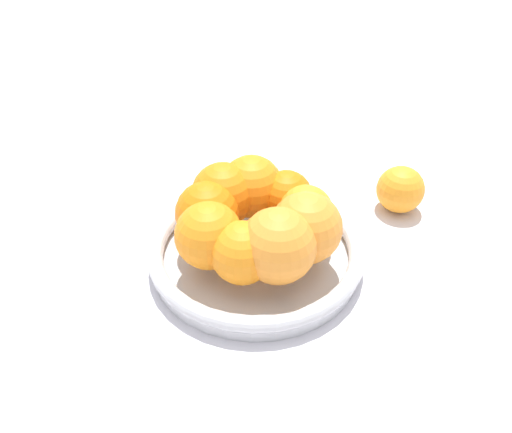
% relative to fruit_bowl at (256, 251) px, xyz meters
% --- Properties ---
extents(ground_plane, '(4.00, 4.00, 0.00)m').
position_rel_fruit_bowl_xyz_m(ground_plane, '(0.00, 0.00, -0.02)').
color(ground_plane, silver).
extents(fruit_bowl, '(0.26, 0.26, 0.03)m').
position_rel_fruit_bowl_xyz_m(fruit_bowl, '(0.00, 0.00, 0.00)').
color(fruit_bowl, silver).
rests_on(fruit_bowl, ground_plane).
extents(orange_pile, '(0.19, 0.19, 0.08)m').
position_rel_fruit_bowl_xyz_m(orange_pile, '(-0.00, -0.00, 0.05)').
color(orange_pile, orange).
rests_on(orange_pile, fruit_bowl).
extents(stray_orange, '(0.06, 0.06, 0.06)m').
position_rel_fruit_bowl_xyz_m(stray_orange, '(0.17, 0.15, 0.02)').
color(stray_orange, orange).
rests_on(stray_orange, ground_plane).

